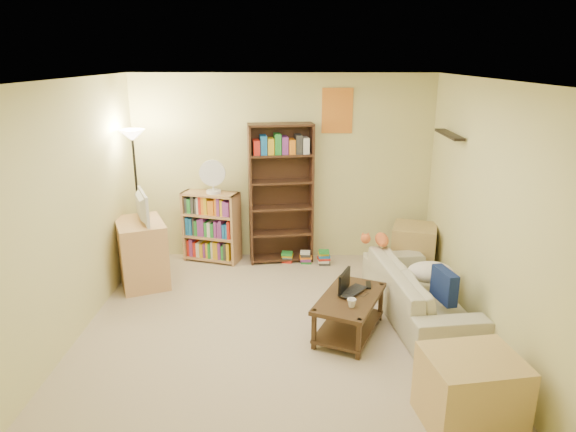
{
  "coord_description": "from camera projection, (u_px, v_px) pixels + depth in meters",
  "views": [
    {
      "loc": [
        0.16,
        -4.55,
        2.69
      ],
      "look_at": [
        0.1,
        0.73,
        1.05
      ],
      "focal_mm": 32.0,
      "sensor_mm": 36.0,
      "label": 1
    }
  ],
  "objects": [
    {
      "name": "short_bookshelf",
      "position": [
        212.0,
        227.0,
        6.97
      ],
      "size": [
        0.8,
        0.5,
        0.96
      ],
      "rotation": [
        0.0,
        0.0,
        -0.28
      ],
      "color": "tan",
      "rests_on": "ground"
    },
    {
      "name": "room",
      "position": [
        277.0,
        180.0,
        4.67
      ],
      "size": [
        4.5,
        4.54,
        2.52
      ],
      "color": "#CAB297",
      "rests_on": "ground"
    },
    {
      "name": "mug",
      "position": [
        352.0,
        303.0,
        4.87
      ],
      "size": [
        0.14,
        0.14,
        0.08
      ],
      "primitive_type": "imported",
      "rotation": [
        0.0,
        0.0,
        -0.34
      ],
      "color": "white",
      "rests_on": "coffee_table"
    },
    {
      "name": "sofa",
      "position": [
        419.0,
        291.0,
        5.53
      ],
      "size": [
        2.07,
        1.25,
        0.55
      ],
      "primitive_type": "imported",
      "rotation": [
        0.0,
        0.0,
        1.71
      ],
      "color": "beige",
      "rests_on": "ground"
    },
    {
      "name": "floor_lamp",
      "position": [
        134.0,
        160.0,
        6.28
      ],
      "size": [
        0.31,
        0.31,
        1.86
      ],
      "color": "black",
      "rests_on": "ground"
    },
    {
      "name": "laptop",
      "position": [
        357.0,
        293.0,
        5.13
      ],
      "size": [
        0.58,
        0.58,
        0.03
      ],
      "primitive_type": "imported",
      "rotation": [
        0.0,
        0.0,
        0.91
      ],
      "color": "black",
      "rests_on": "coffee_table"
    },
    {
      "name": "tall_bookshelf",
      "position": [
        281.0,
        191.0,
        6.81
      ],
      "size": [
        0.88,
        0.41,
        1.88
      ],
      "rotation": [
        0.0,
        0.0,
        0.15
      ],
      "color": "#45241A",
      "rests_on": "ground"
    },
    {
      "name": "side_table",
      "position": [
        414.0,
        249.0,
        6.66
      ],
      "size": [
        0.67,
        0.67,
        0.62
      ],
      "primitive_type": "cube",
      "rotation": [
        0.0,
        0.0,
        -0.28
      ],
      "color": "tan",
      "rests_on": "ground"
    },
    {
      "name": "tv_stand",
      "position": [
        142.0,
        253.0,
        6.28
      ],
      "size": [
        0.79,
        0.9,
        0.8
      ],
      "primitive_type": "cube",
      "rotation": [
        0.0,
        0.0,
        0.42
      ],
      "color": "tan",
      "rests_on": "ground"
    },
    {
      "name": "laptop_screen",
      "position": [
        344.0,
        281.0,
        5.15
      ],
      "size": [
        0.13,
        0.29,
        0.21
      ],
      "primitive_type": "cube",
      "rotation": [
        0.0,
        0.0,
        -0.4
      ],
      "color": "white",
      "rests_on": "laptop"
    },
    {
      "name": "coffee_table",
      "position": [
        349.0,
        310.0,
        5.14
      ],
      "size": [
        0.84,
        1.06,
        0.42
      ],
      "rotation": [
        0.0,
        0.0,
        -0.4
      ],
      "color": "#3C2817",
      "rests_on": "ground"
    },
    {
      "name": "tv_remote",
      "position": [
        368.0,
        285.0,
        5.33
      ],
      "size": [
        0.07,
        0.17,
        0.02
      ],
      "primitive_type": "cube",
      "rotation": [
        0.0,
        0.0,
        -0.1
      ],
      "color": "black",
      "rests_on": "coffee_table"
    },
    {
      "name": "tabby_cat",
      "position": [
        379.0,
        239.0,
        6.08
      ],
      "size": [
        0.43,
        0.2,
        0.15
      ],
      "color": "orange",
      "rests_on": "sofa"
    },
    {
      "name": "cream_blanket",
      "position": [
        430.0,
        272.0,
        5.54
      ],
      "size": [
        0.5,
        0.36,
        0.22
      ],
      "primitive_type": "ellipsoid",
      "color": "white",
      "rests_on": "sofa"
    },
    {
      "name": "television",
      "position": [
        138.0,
        207.0,
        6.11
      ],
      "size": [
        0.7,
        0.56,
        0.37
      ],
      "primitive_type": "imported",
      "rotation": [
        0.0,
        0.0,
        1.99
      ],
      "color": "black",
      "rests_on": "tv_stand"
    },
    {
      "name": "end_cabinet",
      "position": [
        471.0,
        391.0,
        3.86
      ],
      "size": [
        0.78,
        0.68,
        0.57
      ],
      "primitive_type": "cube",
      "rotation": [
        0.0,
        0.0,
        0.17
      ],
      "color": "#D7B368",
      "rests_on": "ground"
    },
    {
      "name": "desk_fan",
      "position": [
        213.0,
        176.0,
        6.71
      ],
      "size": [
        0.34,
        0.19,
        0.45
      ],
      "color": "white",
      "rests_on": "short_bookshelf"
    },
    {
      "name": "navy_pillow",
      "position": [
        444.0,
        285.0,
        5.09
      ],
      "size": [
        0.19,
        0.37,
        0.32
      ],
      "primitive_type": "cube",
      "rotation": [
        0.0,
        0.0,
        1.81
      ],
      "color": "navy",
      "rests_on": "sofa"
    },
    {
      "name": "book_stacks",
      "position": [
        308.0,
        257.0,
        6.97
      ],
      "size": [
        0.66,
        0.22,
        0.2
      ],
      "color": "red",
      "rests_on": "ground"
    }
  ]
}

